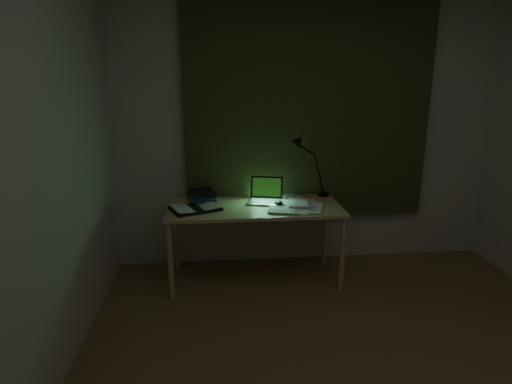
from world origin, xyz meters
The scene contains 11 objects.
wall_back centered at (0.00, 2.00, 1.25)m, with size 3.50×0.00×2.50m, color beige.
curtain centered at (0.00, 1.96, 1.45)m, with size 2.20×0.06×2.00m, color #2C3219.
desk centered at (-0.52, 1.60, 0.33)m, with size 1.46×0.64×0.66m, color tan, non-canonical shape.
laptop centered at (-0.42, 1.69, 0.77)m, with size 0.29×0.33×0.21m, color #B3B4B8, non-canonical shape.
open_textbook centered at (-1.01, 1.55, 0.68)m, with size 0.38×0.27×0.03m, color silver, non-canonical shape.
book_stack centered at (-0.96, 1.78, 0.71)m, with size 0.21×0.25×0.10m, color silver, non-canonical shape.
loose_papers centered at (-0.20, 1.61, 0.68)m, with size 0.38×0.40×0.02m, color white, non-canonical shape.
mouse centered at (-0.31, 1.61, 0.68)m, with size 0.07×0.10×0.04m, color black.
sticky_yellow centered at (0.01, 1.78, 0.67)m, with size 0.08×0.08×0.02m, color gold.
sticky_pink centered at (-0.03, 1.78, 0.67)m, with size 0.08×0.08×0.02m, color #DA5566.
desk_lamp centered at (0.14, 1.86, 0.93)m, with size 0.35×0.28×0.53m, color black, non-canonical shape.
Camera 1 is at (-0.83, -1.82, 1.73)m, focal length 30.00 mm.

